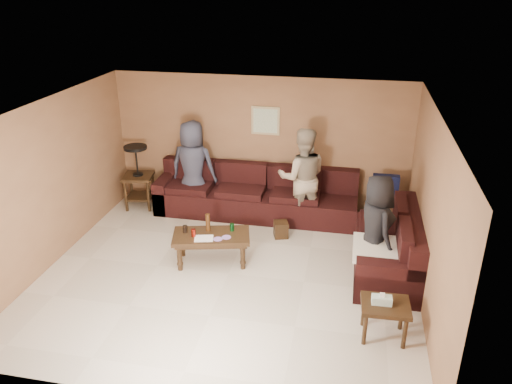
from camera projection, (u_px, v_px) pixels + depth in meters
room at (226, 171)px, 6.85m from camera, size 5.60×5.50×2.50m
sectional_sofa at (296, 215)px, 8.60m from camera, size 4.65×2.90×0.97m
coffee_table at (211, 239)px, 7.66m from camera, size 1.27×0.84×0.77m
end_table_left at (138, 176)px, 9.44m from camera, size 0.63×0.63×1.23m
side_table_right at (385, 308)px, 6.06m from camera, size 0.60×0.50×0.63m
waste_bin at (281, 229)px, 8.52m from camera, size 0.29×0.29×0.28m
wall_art at (265, 121)px, 9.04m from camera, size 0.52×0.04×0.52m
person_left at (193, 167)px, 9.22m from camera, size 0.86×0.57×1.74m
person_middle at (302, 177)px, 8.68m from camera, size 0.98×0.83×1.78m
person_right at (376, 227)px, 7.19m from camera, size 0.78×0.91×1.59m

